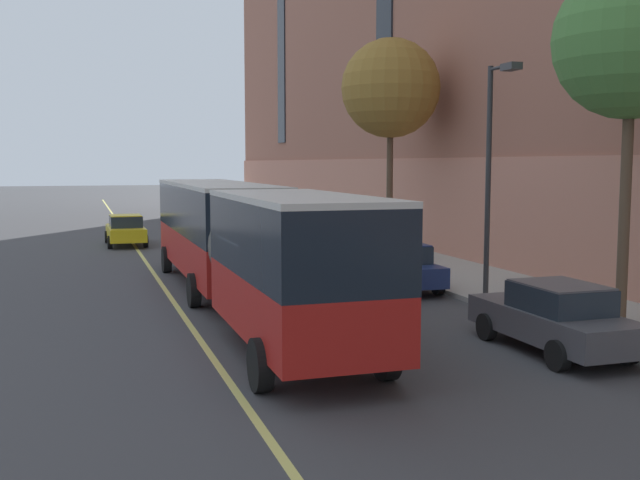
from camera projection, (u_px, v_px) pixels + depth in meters
name	position (u px, v px, depth m)	size (l,w,h in m)	color
ground_plane	(280.00, 347.00, 16.99)	(260.00, 260.00, 0.00)	#424244
sidewalk	(542.00, 299.00, 22.57)	(4.44, 160.00, 0.15)	#ADA89E
city_bus	(238.00, 237.00, 21.46)	(2.85, 19.10, 3.52)	red
parked_car_green_0	(265.00, 225.00, 40.99)	(2.10, 4.71, 1.56)	#23603D
parked_car_navy_2	(397.00, 266.00, 24.59)	(2.11, 4.31, 1.56)	navy
parked_car_black_3	(303.00, 238.00, 34.10)	(2.02, 4.43, 1.56)	black
parked_car_black_5	(231.00, 214.00, 49.91)	(2.02, 4.71, 1.56)	black
parked_car_darkgray_7	(555.00, 317.00, 16.47)	(1.92, 4.49, 1.56)	#4C4C51
taxi_cab	(126.00, 230.00, 37.94)	(1.97, 4.40, 1.56)	yellow
street_tree_mid_block	(632.00, 42.00, 18.21)	(3.82, 3.82, 8.90)	brown
street_tree_far_uptown	(391.00, 89.00, 32.20)	(4.27, 4.27, 9.37)	brown
street_lamp	(493.00, 157.00, 21.91)	(0.36, 1.48, 6.84)	#2D2D30
lane_centerline	(190.00, 325.00, 19.33)	(0.16, 140.00, 0.01)	#E0D66B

